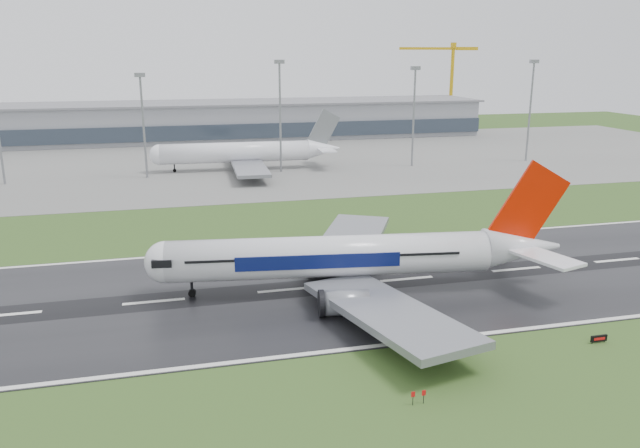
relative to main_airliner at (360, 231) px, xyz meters
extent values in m
plane|color=#2C4A1B|center=(-10.97, 2.65, -9.60)|extent=(520.00, 520.00, 0.00)
cube|color=black|center=(-10.97, 2.65, -9.55)|extent=(400.00, 45.00, 0.10)
cube|color=slate|center=(-10.97, 127.65, -9.56)|extent=(400.00, 130.00, 0.08)
cube|color=gray|center=(-10.97, 187.65, -2.10)|extent=(240.00, 36.00, 15.00)
cylinder|color=gray|center=(-33.70, 102.65, 5.02)|extent=(0.64, 0.64, 29.24)
cylinder|color=gray|center=(6.76, 102.65, 6.78)|extent=(0.64, 0.64, 32.77)
cylinder|color=gray|center=(50.40, 102.65, 5.74)|extent=(0.64, 0.64, 30.69)
cylinder|color=gray|center=(92.37, 102.65, 6.72)|extent=(0.64, 0.64, 32.63)
camera|label=1|loc=(-27.80, -87.02, 25.98)|focal=35.04mm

